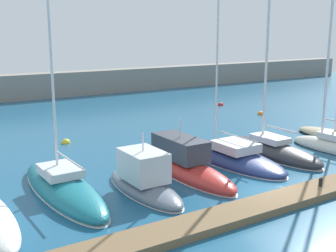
{
  "coord_description": "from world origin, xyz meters",
  "views": [
    {
      "loc": [
        -16.0,
        -15.52,
        8.37
      ],
      "look_at": [
        -3.53,
        4.16,
        3.19
      ],
      "focal_mm": 46.51,
      "sensor_mm": 36.0,
      "label": 1
    }
  ],
  "objects_px": {
    "motorboat_red_fourth": "(186,165)",
    "sailboat_navy_fifth": "(227,155)",
    "sailboat_teal_second": "(63,187)",
    "mooring_buoy_orange": "(261,115)",
    "mooring_buoy_red": "(221,105)",
    "mooring_buoy_yellow": "(66,143)",
    "dock_bollard": "(321,182)",
    "sailboat_ivory_seventh": "(330,145)",
    "motorboat_slate_third": "(144,180)",
    "sailboat_charcoal_sixth": "(273,149)"
  },
  "relations": [
    {
      "from": "motorboat_red_fourth",
      "to": "sailboat_navy_fifth",
      "type": "xyz_separation_m",
      "value": [
        4.03,
        1.06,
        -0.26
      ]
    },
    {
      "from": "sailboat_teal_second",
      "to": "motorboat_red_fourth",
      "type": "distance_m",
      "value": 7.2
    },
    {
      "from": "sailboat_navy_fifth",
      "to": "mooring_buoy_orange",
      "type": "height_order",
      "value": "sailboat_navy_fifth"
    },
    {
      "from": "motorboat_red_fourth",
      "to": "mooring_buoy_red",
      "type": "xyz_separation_m",
      "value": [
        16.95,
        17.63,
        -0.57
      ]
    },
    {
      "from": "mooring_buoy_yellow",
      "to": "dock_bollard",
      "type": "distance_m",
      "value": 18.69
    },
    {
      "from": "sailboat_teal_second",
      "to": "mooring_buoy_yellow",
      "type": "height_order",
      "value": "sailboat_teal_second"
    },
    {
      "from": "sailboat_teal_second",
      "to": "mooring_buoy_red",
      "type": "xyz_separation_m",
      "value": [
        24.09,
        16.73,
        -0.35
      ]
    },
    {
      "from": "motorboat_red_fourth",
      "to": "mooring_buoy_yellow",
      "type": "xyz_separation_m",
      "value": [
        -3.52,
        10.8,
        -0.57
      ]
    },
    {
      "from": "sailboat_teal_second",
      "to": "sailboat_navy_fifth",
      "type": "relative_size",
      "value": 0.82
    },
    {
      "from": "mooring_buoy_yellow",
      "to": "sailboat_teal_second",
      "type": "bearing_deg",
      "value": -110.09
    },
    {
      "from": "motorboat_red_fourth",
      "to": "sailboat_navy_fifth",
      "type": "height_order",
      "value": "sailboat_navy_fifth"
    },
    {
      "from": "mooring_buoy_red",
      "to": "dock_bollard",
      "type": "bearing_deg",
      "value": -118.03
    },
    {
      "from": "sailboat_ivory_seventh",
      "to": "mooring_buoy_red",
      "type": "xyz_separation_m",
      "value": [
        5.37,
        18.77,
        -0.37
      ]
    },
    {
      "from": "motorboat_red_fourth",
      "to": "mooring_buoy_yellow",
      "type": "height_order",
      "value": "motorboat_red_fourth"
    },
    {
      "from": "mooring_buoy_red",
      "to": "dock_bollard",
      "type": "height_order",
      "value": "dock_bollard"
    },
    {
      "from": "mooring_buoy_yellow",
      "to": "mooring_buoy_orange",
      "type": "xyz_separation_m",
      "value": [
        20.44,
        0.42,
        0.0
      ]
    },
    {
      "from": "motorboat_slate_third",
      "to": "motorboat_red_fourth",
      "type": "bearing_deg",
      "value": -73.12
    },
    {
      "from": "sailboat_ivory_seventh",
      "to": "mooring_buoy_orange",
      "type": "bearing_deg",
      "value": -25.54
    },
    {
      "from": "sailboat_navy_fifth",
      "to": "mooring_buoy_yellow",
      "type": "bearing_deg",
      "value": 36.95
    },
    {
      "from": "motorboat_red_fourth",
      "to": "dock_bollard",
      "type": "relative_size",
      "value": 18.92
    },
    {
      "from": "sailboat_navy_fifth",
      "to": "sailboat_charcoal_sixth",
      "type": "distance_m",
      "value": 3.39
    },
    {
      "from": "sailboat_charcoal_sixth",
      "to": "mooring_buoy_yellow",
      "type": "height_order",
      "value": "sailboat_charcoal_sixth"
    },
    {
      "from": "motorboat_red_fourth",
      "to": "dock_bollard",
      "type": "xyz_separation_m",
      "value": [
        4.28,
        -6.16,
        0.01
      ]
    },
    {
      "from": "motorboat_slate_third",
      "to": "dock_bollard",
      "type": "xyz_separation_m",
      "value": [
        7.73,
        -5.09,
        -0.05
      ]
    },
    {
      "from": "sailboat_teal_second",
      "to": "sailboat_ivory_seventh",
      "type": "distance_m",
      "value": 18.83
    },
    {
      "from": "motorboat_slate_third",
      "to": "sailboat_navy_fifth",
      "type": "xyz_separation_m",
      "value": [
        7.48,
        2.13,
        -0.32
      ]
    },
    {
      "from": "sailboat_ivory_seventh",
      "to": "mooring_buoy_orange",
      "type": "xyz_separation_m",
      "value": [
        5.34,
        12.36,
        -0.37
      ]
    },
    {
      "from": "motorboat_slate_third",
      "to": "mooring_buoy_red",
      "type": "distance_m",
      "value": 27.68
    },
    {
      "from": "mooring_buoy_yellow",
      "to": "mooring_buoy_orange",
      "type": "distance_m",
      "value": 20.44
    },
    {
      "from": "motorboat_slate_third",
      "to": "mooring_buoy_yellow",
      "type": "distance_m",
      "value": 11.9
    },
    {
      "from": "dock_bollard",
      "to": "mooring_buoy_red",
      "type": "bearing_deg",
      "value": 61.97
    },
    {
      "from": "sailboat_teal_second",
      "to": "motorboat_slate_third",
      "type": "bearing_deg",
      "value": -119.26
    },
    {
      "from": "motorboat_red_fourth",
      "to": "sailboat_charcoal_sixth",
      "type": "distance_m",
      "value": 7.3
    },
    {
      "from": "sailboat_ivory_seventh",
      "to": "mooring_buoy_orange",
      "type": "relative_size",
      "value": 19.4
    },
    {
      "from": "sailboat_navy_fifth",
      "to": "dock_bollard",
      "type": "relative_size",
      "value": 44.5
    },
    {
      "from": "motorboat_slate_third",
      "to": "sailboat_charcoal_sixth",
      "type": "height_order",
      "value": "sailboat_charcoal_sixth"
    },
    {
      "from": "motorboat_red_fourth",
      "to": "sailboat_charcoal_sixth",
      "type": "bearing_deg",
      "value": -88.92
    },
    {
      "from": "sailboat_teal_second",
      "to": "mooring_buoy_yellow",
      "type": "xyz_separation_m",
      "value": [
        3.62,
        9.91,
        -0.35
      ]
    },
    {
      "from": "sailboat_charcoal_sixth",
      "to": "mooring_buoy_red",
      "type": "bearing_deg",
      "value": -28.4
    },
    {
      "from": "motorboat_slate_third",
      "to": "sailboat_ivory_seventh",
      "type": "relative_size",
      "value": 0.52
    },
    {
      "from": "sailboat_charcoal_sixth",
      "to": "sailboat_teal_second",
      "type": "bearing_deg",
      "value": 87.58
    },
    {
      "from": "sailboat_navy_fifth",
      "to": "mooring_buoy_yellow",
      "type": "distance_m",
      "value": 12.33
    },
    {
      "from": "motorboat_slate_third",
      "to": "sailboat_navy_fifth",
      "type": "distance_m",
      "value": 7.79
    },
    {
      "from": "sailboat_charcoal_sixth",
      "to": "sailboat_ivory_seventh",
      "type": "xyz_separation_m",
      "value": [
        4.28,
        -1.29,
        -0.06
      ]
    },
    {
      "from": "sailboat_charcoal_sixth",
      "to": "sailboat_ivory_seventh",
      "type": "distance_m",
      "value": 4.47
    },
    {
      "from": "sailboat_navy_fifth",
      "to": "mooring_buoy_red",
      "type": "xyz_separation_m",
      "value": [
        12.92,
        16.57,
        -0.31
      ]
    },
    {
      "from": "sailboat_teal_second",
      "to": "motorboat_red_fourth",
      "type": "relative_size",
      "value": 1.93
    },
    {
      "from": "mooring_buoy_red",
      "to": "sailboat_ivory_seventh",
      "type": "bearing_deg",
      "value": -105.98
    },
    {
      "from": "dock_bollard",
      "to": "sailboat_ivory_seventh",
      "type": "bearing_deg",
      "value": 34.59
    },
    {
      "from": "mooring_buoy_yellow",
      "to": "motorboat_red_fourth",
      "type": "bearing_deg",
      "value": -71.95
    }
  ]
}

